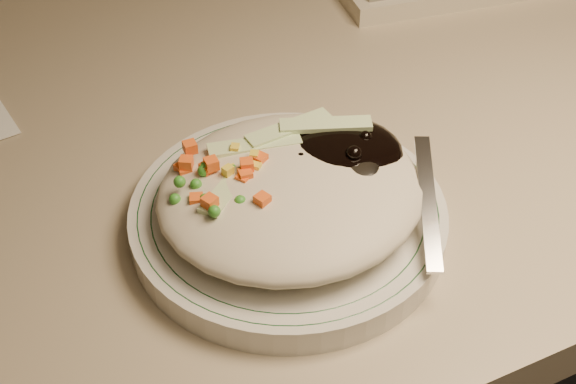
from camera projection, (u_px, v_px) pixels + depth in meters
name	position (u px, v px, depth m)	size (l,w,h in m)	color
desk	(285.00, 236.00, 0.87)	(1.40, 0.70, 0.74)	gray
plate	(288.00, 218.00, 0.59)	(0.23, 0.23, 0.02)	silver
plate_rim	(288.00, 208.00, 0.58)	(0.22, 0.22, 0.00)	#144723
meal	(294.00, 185.00, 0.57)	(0.21, 0.19, 0.05)	#BDB199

